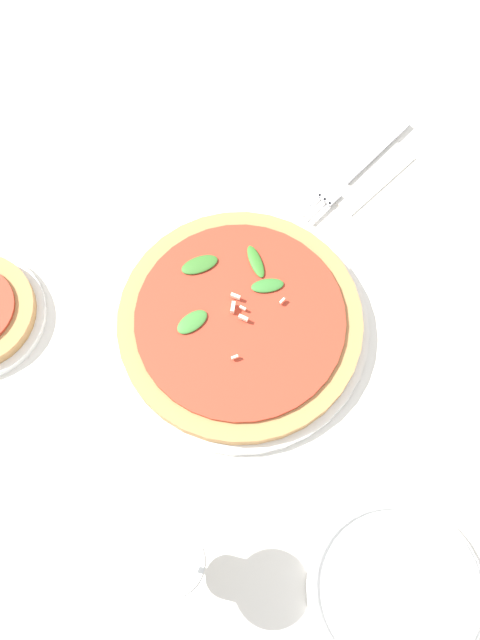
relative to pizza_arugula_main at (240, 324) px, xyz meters
name	(u,v)px	position (x,y,z in m)	size (l,w,h in m)	color
ground_plane	(240,317)	(-0.01, -0.01, -0.02)	(6.00, 6.00, 0.00)	silver
pizza_arugula_main	(240,324)	(0.00, 0.00, 0.00)	(0.32, 0.32, 0.05)	white
wine_glass	(160,555)	(0.21, 0.20, 0.09)	(0.09, 0.09, 0.15)	white
napkin	(361,167)	(-0.26, -0.12, -0.01)	(0.15, 0.11, 0.01)	silver
fork	(358,168)	(-0.26, -0.12, -0.01)	(0.21, 0.07, 0.00)	silver
side_plate_white	(396,590)	(0.01, 0.35, -0.01)	(0.20, 0.20, 0.02)	white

